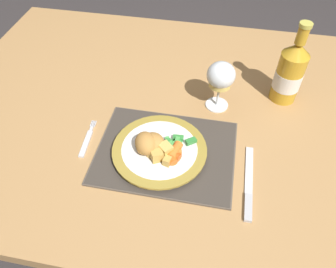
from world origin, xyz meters
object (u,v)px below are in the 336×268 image
object	(u,v)px
dining_table	(185,128)
fork	(87,141)
bottle	(290,73)
table_knife	(249,188)
wine_glass	(221,77)
dinner_plate	(160,151)

from	to	relation	value
dining_table	fork	xyz separation A→B (m)	(-0.24, -0.17, 0.08)
bottle	table_knife	bearing A→B (deg)	-104.43
dining_table	fork	size ratio (longest dim) A/B	11.22
dining_table	bottle	xyz separation A→B (m)	(0.28, 0.11, 0.17)
table_knife	wine_glass	distance (m)	0.31
fork	bottle	xyz separation A→B (m)	(0.52, 0.28, 0.09)
dinner_plate	table_knife	xyz separation A→B (m)	(0.23, -0.06, -0.01)
table_knife	fork	bearing A→B (deg)	170.87
fork	bottle	bearing A→B (deg)	28.53
dining_table	bottle	world-z (taller)	bottle
table_knife	bottle	bearing A→B (deg)	75.57
table_knife	bottle	size ratio (longest dim) A/B	0.88
dinner_plate	wine_glass	size ratio (longest dim) A/B	1.63
dinner_plate	fork	distance (m)	0.20
bottle	dining_table	bearing A→B (deg)	-158.66
wine_glass	table_knife	bearing A→B (deg)	-70.08
fork	wine_glass	xyz separation A→B (m)	(0.33, 0.21, 0.10)
dining_table	dinner_plate	xyz separation A→B (m)	(-0.04, -0.18, 0.10)
dinner_plate	fork	xyz separation A→B (m)	(-0.20, 0.01, -0.01)
dining_table	dinner_plate	world-z (taller)	dinner_plate
fork	table_knife	bearing A→B (deg)	-9.13
table_knife	wine_glass	xyz separation A→B (m)	(-0.10, 0.28, 0.10)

